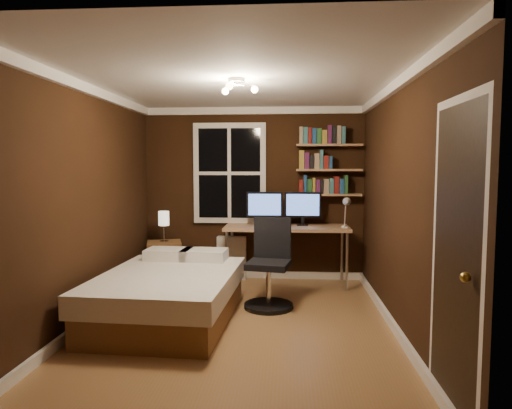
# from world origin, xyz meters

# --- Properties ---
(floor) EXTENTS (4.20, 4.20, 0.00)m
(floor) POSITION_xyz_m (0.00, 0.00, 0.00)
(floor) COLOR olive
(floor) RESTS_ON ground
(wall_back) EXTENTS (3.20, 0.04, 2.50)m
(wall_back) POSITION_xyz_m (0.00, 2.10, 1.25)
(wall_back) COLOR black
(wall_back) RESTS_ON ground
(wall_left) EXTENTS (0.04, 4.20, 2.50)m
(wall_left) POSITION_xyz_m (-1.60, 0.00, 1.25)
(wall_left) COLOR black
(wall_left) RESTS_ON ground
(wall_right) EXTENTS (0.04, 4.20, 2.50)m
(wall_right) POSITION_xyz_m (1.60, 0.00, 1.25)
(wall_right) COLOR black
(wall_right) RESTS_ON ground
(ceiling) EXTENTS (3.20, 4.20, 0.02)m
(ceiling) POSITION_xyz_m (0.00, 0.00, 2.50)
(ceiling) COLOR white
(ceiling) RESTS_ON wall_back
(window) EXTENTS (1.06, 0.06, 1.46)m
(window) POSITION_xyz_m (-0.35, 2.06, 1.55)
(window) COLOR white
(window) RESTS_ON wall_back
(door) EXTENTS (0.03, 0.82, 2.05)m
(door) POSITION_xyz_m (1.59, -1.55, 1.02)
(door) COLOR black
(door) RESTS_ON ground
(door_knob) EXTENTS (0.06, 0.06, 0.06)m
(door_knob) POSITION_xyz_m (1.55, -1.85, 1.00)
(door_knob) COLOR gold
(door_knob) RESTS_ON door
(ceiling_fixture) EXTENTS (0.44, 0.44, 0.18)m
(ceiling_fixture) POSITION_xyz_m (0.00, -0.10, 2.40)
(ceiling_fixture) COLOR beige
(ceiling_fixture) RESTS_ON ceiling
(bookshelf_lower) EXTENTS (0.92, 0.22, 0.03)m
(bookshelf_lower) POSITION_xyz_m (1.08, 1.98, 1.25)
(bookshelf_lower) COLOR #9A6F4A
(bookshelf_lower) RESTS_ON wall_back
(books_row_lower) EXTENTS (0.66, 0.16, 0.23)m
(books_row_lower) POSITION_xyz_m (1.08, 1.98, 1.38)
(books_row_lower) COLOR maroon
(books_row_lower) RESTS_ON bookshelf_lower
(bookshelf_middle) EXTENTS (0.92, 0.22, 0.03)m
(bookshelf_middle) POSITION_xyz_m (1.08, 1.98, 1.60)
(bookshelf_middle) COLOR #9A6F4A
(bookshelf_middle) RESTS_ON wall_back
(books_row_middle) EXTENTS (0.42, 0.16, 0.23)m
(books_row_middle) POSITION_xyz_m (1.08, 1.98, 1.73)
(books_row_middle) COLOR navy
(books_row_middle) RESTS_ON bookshelf_middle
(bookshelf_upper) EXTENTS (0.92, 0.22, 0.03)m
(bookshelf_upper) POSITION_xyz_m (1.08, 1.98, 1.95)
(bookshelf_upper) COLOR #9A6F4A
(bookshelf_upper) RESTS_ON wall_back
(books_row_upper) EXTENTS (0.60, 0.16, 0.23)m
(books_row_upper) POSITION_xyz_m (1.08, 1.98, 2.08)
(books_row_upper) COLOR #29602D
(books_row_upper) RESTS_ON bookshelf_upper
(bed) EXTENTS (1.47, 1.97, 0.65)m
(bed) POSITION_xyz_m (-0.76, 0.15, 0.28)
(bed) COLOR brown
(bed) RESTS_ON ground
(nightstand) EXTENTS (0.58, 0.58, 0.59)m
(nightstand) POSITION_xyz_m (-1.24, 1.69, 0.29)
(nightstand) COLOR brown
(nightstand) RESTS_ON ground
(bedside_lamp) EXTENTS (0.15, 0.15, 0.43)m
(bedside_lamp) POSITION_xyz_m (-1.24, 1.69, 0.80)
(bedside_lamp) COLOR white
(bedside_lamp) RESTS_ON nightstand
(radiator) EXTENTS (0.42, 0.15, 0.63)m
(radiator) POSITION_xyz_m (-0.32, 1.99, 0.31)
(radiator) COLOR silver
(radiator) RESTS_ON ground
(desk) EXTENTS (1.73, 0.65, 0.82)m
(desk) POSITION_xyz_m (0.49, 1.76, 0.76)
(desk) COLOR #9A6F4A
(desk) RESTS_ON ground
(monitor_left) EXTENTS (0.51, 0.12, 0.47)m
(monitor_left) POSITION_xyz_m (0.18, 1.84, 1.06)
(monitor_left) COLOR black
(monitor_left) RESTS_ON desk
(monitor_right) EXTENTS (0.51, 0.12, 0.47)m
(monitor_right) POSITION_xyz_m (0.71, 1.84, 1.06)
(monitor_right) COLOR black
(monitor_right) RESTS_ON desk
(desk_lamp) EXTENTS (0.14, 0.32, 0.44)m
(desk_lamp) POSITION_xyz_m (1.28, 1.57, 1.04)
(desk_lamp) COLOR silver
(desk_lamp) RESTS_ON desk
(office_chair) EXTENTS (0.57, 0.57, 1.04)m
(office_chair) POSITION_xyz_m (0.29, 0.69, 0.40)
(office_chair) COLOR black
(office_chair) RESTS_ON ground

